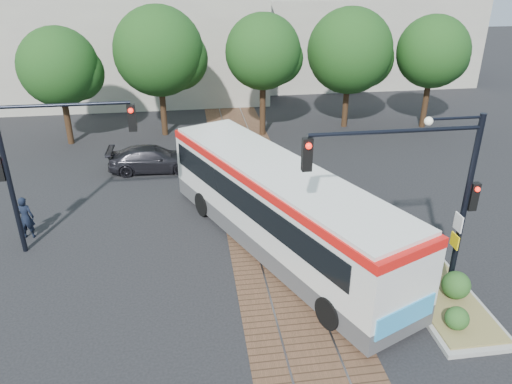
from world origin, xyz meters
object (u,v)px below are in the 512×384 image
(signal_pole_left, at_px, (37,155))
(officer, at_px, (25,218))
(city_bus, at_px, (279,205))
(parked_car, at_px, (152,159))
(traffic_island, at_px, (442,289))
(signal_pole_main, at_px, (431,183))

(signal_pole_left, xyz_separation_m, officer, (-1.24, 1.04, -2.98))
(city_bus, height_order, parked_car, city_bus)
(signal_pole_left, bearing_deg, traffic_island, -20.36)
(traffic_island, relative_size, parked_car, 1.16)
(traffic_island, relative_size, signal_pole_left, 0.87)
(signal_pole_left, height_order, parked_car, signal_pole_left)
(signal_pole_left, xyz_separation_m, parked_car, (3.37, 7.19, -3.22))
(city_bus, height_order, officer, city_bus)
(city_bus, relative_size, officer, 7.05)
(traffic_island, height_order, officer, officer)
(signal_pole_main, relative_size, signal_pole_left, 1.00)
(signal_pole_left, height_order, officer, signal_pole_left)
(officer, height_order, parked_car, officer)
(signal_pole_left, bearing_deg, city_bus, -7.74)
(city_bus, relative_size, parked_car, 2.79)
(signal_pole_left, bearing_deg, parked_car, 64.89)
(city_bus, height_order, signal_pole_main, signal_pole_main)
(signal_pole_main, xyz_separation_m, parked_car, (-8.86, 11.99, -3.51))
(city_bus, height_order, signal_pole_left, signal_pole_left)
(signal_pole_main, relative_size, parked_car, 1.34)
(signal_pole_left, bearing_deg, signal_pole_main, -21.45)
(officer, relative_size, parked_car, 0.40)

